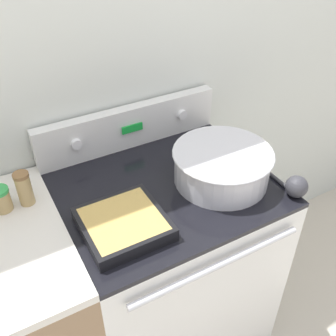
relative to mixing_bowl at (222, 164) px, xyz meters
name	(u,v)px	position (x,y,z in m)	size (l,w,h in m)	color
kitchen_wall	(119,67)	(-0.20, 0.44, 0.25)	(8.00, 0.05, 2.50)	silver
stove_range	(166,266)	(-0.20, 0.07, -0.54)	(0.78, 0.70, 0.93)	silver
control_panel	(129,127)	(-0.20, 0.38, 0.02)	(0.78, 0.07, 0.18)	silver
side_counter	(18,331)	(-0.83, 0.07, -0.53)	(0.49, 0.67, 0.94)	#896B4C
mixing_bowl	(222,164)	(0.00, 0.00, 0.00)	(0.37, 0.37, 0.13)	silver
casserole_dish	(123,223)	(-0.42, -0.06, -0.05)	(0.26, 0.26, 0.05)	black
ladle	(294,186)	(0.18, -0.19, -0.04)	(0.08, 0.29, 0.08)	#333338
spice_jar_brown_cap	(24,188)	(-0.66, 0.21, 0.00)	(0.05, 0.05, 0.13)	tan
spice_jar_green_cap	(1,199)	(-0.74, 0.21, -0.02)	(0.07, 0.07, 0.09)	tan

